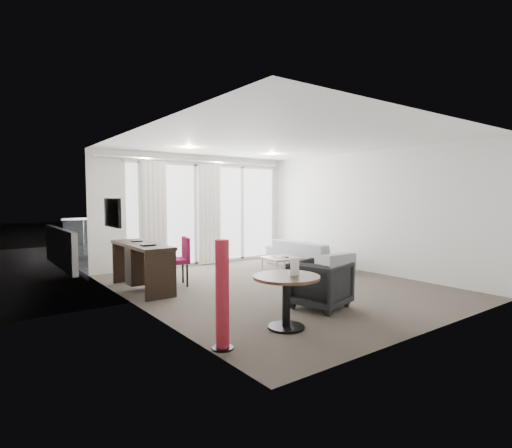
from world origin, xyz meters
TOP-DOWN VIEW (x-y plane):
  - floor at (0.00, 0.00)m, footprint 5.00×6.00m
  - ceiling at (0.00, 0.00)m, footprint 5.00×6.00m
  - wall_left at (-2.50, 0.00)m, footprint 0.00×6.00m
  - wall_right at (2.50, 0.00)m, footprint 0.00×6.00m
  - wall_front at (0.00, -3.00)m, footprint 5.00×0.00m
  - window_panel at (0.30, 2.98)m, footprint 4.00×0.02m
  - window_frame at (0.30, 2.97)m, footprint 4.10×0.06m
  - curtain_left at (-1.15, 2.82)m, footprint 0.60×0.20m
  - curtain_right at (0.25, 2.82)m, footprint 0.60×0.20m
  - curtain_track at (0.00, 2.82)m, footprint 4.80×0.04m
  - downlight_a at (-0.90, 1.60)m, footprint 0.12×0.12m
  - downlight_b at (1.20, 1.60)m, footprint 0.12×0.12m
  - desk at (-2.05, 1.17)m, footprint 0.54×1.73m
  - tv at (-2.46, 1.45)m, footprint 0.05×0.80m
  - desk_chair at (-1.45, 1.12)m, footprint 0.58×0.56m
  - round_table at (-1.37, -1.88)m, footprint 1.01×1.01m
  - menu_card at (-1.29, -1.94)m, footprint 0.12×0.03m
  - red_lamp at (-2.36, -1.98)m, footprint 0.25×0.25m
  - tub_armchair at (-0.36, -1.48)m, footprint 0.92×0.90m
  - coffee_table at (0.96, 0.99)m, footprint 0.78×0.78m
  - remote at (1.00, 0.90)m, footprint 0.08×0.15m
  - magazine at (0.95, 1.00)m, footprint 0.24×0.30m
  - sofa at (1.80, 1.03)m, footprint 0.82×2.11m
  - terrace_slab at (0.30, 4.50)m, footprint 5.60×3.00m
  - rattan_chair_a at (0.50, 4.23)m, footprint 0.64×0.64m
  - rattan_chair_b at (2.11, 4.90)m, footprint 0.67×0.67m
  - rattan_table at (1.49, 4.40)m, footprint 0.60×0.60m
  - balustrade at (0.30, 5.95)m, footprint 5.50×0.06m

SIDE VIEW (x-z plane):
  - terrace_slab at x=0.30m, z-range -0.12..0.00m
  - floor at x=0.00m, z-range 0.00..0.00m
  - coffee_table at x=0.96m, z-range 0.00..0.32m
  - rattan_table at x=1.49m, z-range 0.00..0.47m
  - sofa at x=1.80m, z-range 0.00..0.62m
  - round_table at x=-1.37m, z-range 0.00..0.66m
  - tub_armchair at x=-0.36m, z-range 0.00..0.69m
  - remote at x=1.00m, z-range 0.35..0.37m
  - magazine at x=0.95m, z-range 0.35..0.37m
  - rattan_chair_b at x=2.11m, z-range 0.00..0.78m
  - rattan_chair_a at x=0.50m, z-range 0.00..0.80m
  - desk at x=-2.05m, z-range 0.00..0.81m
  - desk_chair at x=-1.45m, z-range 0.00..0.89m
  - balustrade at x=0.30m, z-range -0.02..1.02m
  - red_lamp at x=-2.36m, z-range 0.00..1.18m
  - menu_card at x=-1.29m, z-range 0.61..0.83m
  - window_panel at x=0.30m, z-range 0.01..2.39m
  - curtain_left at x=-1.15m, z-range 0.01..2.39m
  - curtain_right at x=0.25m, z-range 0.01..2.39m
  - window_frame at x=0.30m, z-range -0.02..2.42m
  - wall_left at x=-2.50m, z-range 0.00..2.60m
  - wall_right at x=2.50m, z-range 0.00..2.60m
  - wall_front at x=0.00m, z-range 0.00..2.60m
  - tv at x=-2.46m, z-range 1.10..1.60m
  - curtain_track at x=0.00m, z-range 2.43..2.47m
  - downlight_a at x=-0.90m, z-range 2.58..2.60m
  - downlight_b at x=1.20m, z-range 2.58..2.60m
  - ceiling at x=0.00m, z-range 2.60..2.60m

